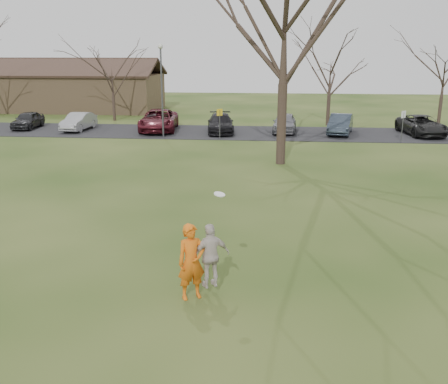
{
  "coord_description": "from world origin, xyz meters",
  "views": [
    {
      "loc": [
        1.44,
        -11.19,
        5.89
      ],
      "look_at": [
        0.0,
        4.0,
        1.5
      ],
      "focal_mm": 39.75,
      "sensor_mm": 36.0,
      "label": 1
    }
  ],
  "objects_px": {
    "player_defender": "(191,262)",
    "building": "(59,90)",
    "car_6": "(421,125)",
    "lamp_post": "(162,79)",
    "car_0": "(28,120)",
    "car_5": "(340,124)",
    "car_4": "(285,123)",
    "car_2": "(159,120)",
    "big_tree": "(285,27)",
    "car_3": "(221,123)",
    "catching_play": "(211,256)",
    "car_1": "(79,122)"
  },
  "relations": [
    {
      "from": "car_0",
      "to": "catching_play",
      "type": "relative_size",
      "value": 1.54
    },
    {
      "from": "car_3",
      "to": "big_tree",
      "type": "xyz_separation_m",
      "value": [
        4.23,
        -9.84,
        6.3
      ]
    },
    {
      "from": "player_defender",
      "to": "catching_play",
      "type": "xyz_separation_m",
      "value": [
        0.44,
        0.25,
        0.08
      ]
    },
    {
      "from": "car_0",
      "to": "car_3",
      "type": "xyz_separation_m",
      "value": [
        15.01,
        -0.59,
        0.02
      ]
    },
    {
      "from": "catching_play",
      "to": "building",
      "type": "bearing_deg",
      "value": 117.81
    },
    {
      "from": "car_3",
      "to": "car_5",
      "type": "xyz_separation_m",
      "value": [
        8.65,
        0.16,
        0.04
      ]
    },
    {
      "from": "car_3",
      "to": "catching_play",
      "type": "bearing_deg",
      "value": -91.29
    },
    {
      "from": "car_6",
      "to": "big_tree",
      "type": "distance_m",
      "value": 15.63
    },
    {
      "from": "lamp_post",
      "to": "big_tree",
      "type": "bearing_deg",
      "value": -43.15
    },
    {
      "from": "player_defender",
      "to": "car_3",
      "type": "distance_m",
      "value": 25.18
    },
    {
      "from": "big_tree",
      "to": "car_2",
      "type": "bearing_deg",
      "value": 131.01
    },
    {
      "from": "car_6",
      "to": "big_tree",
      "type": "height_order",
      "value": "big_tree"
    },
    {
      "from": "car_5",
      "to": "big_tree",
      "type": "height_order",
      "value": "big_tree"
    },
    {
      "from": "car_6",
      "to": "lamp_post",
      "type": "xyz_separation_m",
      "value": [
        -18.11,
        -2.63,
        3.24
      ]
    },
    {
      "from": "car_0",
      "to": "big_tree",
      "type": "bearing_deg",
      "value": -31.87
    },
    {
      "from": "car_1",
      "to": "player_defender",
      "type": "bearing_deg",
      "value": -59.77
    },
    {
      "from": "lamp_post",
      "to": "player_defender",
      "type": "bearing_deg",
      "value": -76.15
    },
    {
      "from": "car_2",
      "to": "car_5",
      "type": "xyz_separation_m",
      "value": [
        13.35,
        -0.27,
        -0.07
      ]
    },
    {
      "from": "lamp_post",
      "to": "car_1",
      "type": "bearing_deg",
      "value": 161.05
    },
    {
      "from": "car_3",
      "to": "big_tree",
      "type": "relative_size",
      "value": 0.33
    },
    {
      "from": "car_6",
      "to": "lamp_post",
      "type": "relative_size",
      "value": 0.79
    },
    {
      "from": "car_5",
      "to": "car_0",
      "type": "bearing_deg",
      "value": -168.43
    },
    {
      "from": "car_5",
      "to": "building",
      "type": "height_order",
      "value": "building"
    },
    {
      "from": "player_defender",
      "to": "car_6",
      "type": "bearing_deg",
      "value": 35.54
    },
    {
      "from": "building",
      "to": "car_4",
      "type": "bearing_deg",
      "value": -29.29
    },
    {
      "from": "building",
      "to": "catching_play",
      "type": "bearing_deg",
      "value": -62.19
    },
    {
      "from": "car_0",
      "to": "car_4",
      "type": "relative_size",
      "value": 0.92
    },
    {
      "from": "car_3",
      "to": "catching_play",
      "type": "distance_m",
      "value": 24.97
    },
    {
      "from": "player_defender",
      "to": "lamp_post",
      "type": "relative_size",
      "value": 0.3
    },
    {
      "from": "car_0",
      "to": "car_5",
      "type": "distance_m",
      "value": 23.67
    },
    {
      "from": "car_2",
      "to": "building",
      "type": "relative_size",
      "value": 0.27
    },
    {
      "from": "player_defender",
      "to": "car_5",
      "type": "bearing_deg",
      "value": 46.67
    },
    {
      "from": "car_2",
      "to": "car_3",
      "type": "height_order",
      "value": "car_2"
    },
    {
      "from": "car_1",
      "to": "car_6",
      "type": "relative_size",
      "value": 0.79
    },
    {
      "from": "car_5",
      "to": "car_6",
      "type": "relative_size",
      "value": 0.86
    },
    {
      "from": "car_2",
      "to": "car_3",
      "type": "bearing_deg",
      "value": -11.08
    },
    {
      "from": "car_0",
      "to": "car_5",
      "type": "height_order",
      "value": "car_5"
    },
    {
      "from": "car_2",
      "to": "big_tree",
      "type": "bearing_deg",
      "value": -54.91
    },
    {
      "from": "car_2",
      "to": "catching_play",
      "type": "xyz_separation_m",
      "value": [
        6.98,
        -25.29,
        0.21
      ]
    },
    {
      "from": "player_defender",
      "to": "car_6",
      "type": "xyz_separation_m",
      "value": [
        12.5,
        25.4,
        -0.23
      ]
    },
    {
      "from": "player_defender",
      "to": "building",
      "type": "bearing_deg",
      "value": 88.88
    },
    {
      "from": "car_0",
      "to": "car_6",
      "type": "distance_m",
      "value": 29.36
    },
    {
      "from": "lamp_post",
      "to": "big_tree",
      "type": "relative_size",
      "value": 0.45
    },
    {
      "from": "lamp_post",
      "to": "car_3",
      "type": "bearing_deg",
      "value": 31.87
    },
    {
      "from": "lamp_post",
      "to": "car_6",
      "type": "bearing_deg",
      "value": 8.26
    },
    {
      "from": "lamp_post",
      "to": "car_4",
      "type": "bearing_deg",
      "value": 19.04
    },
    {
      "from": "car_3",
      "to": "building",
      "type": "height_order",
      "value": "building"
    },
    {
      "from": "car_0",
      "to": "building",
      "type": "relative_size",
      "value": 0.18
    },
    {
      "from": "car_4",
      "to": "car_6",
      "type": "relative_size",
      "value": 0.83
    },
    {
      "from": "car_3",
      "to": "lamp_post",
      "type": "distance_m",
      "value": 5.51
    }
  ]
}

